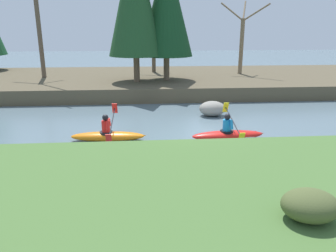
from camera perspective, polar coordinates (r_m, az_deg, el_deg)
name	(u,v)px	position (r m, az deg, el deg)	size (l,w,h in m)	color
ground_plane	(185,135)	(12.76, 3.06, -1.59)	(90.00, 90.00, 0.00)	slate
riverbank_near	(230,225)	(6.72, 10.68, -16.60)	(44.00, 7.90, 0.77)	#476B33
riverbank_far	(166,81)	(22.90, -0.35, 7.84)	(44.00, 10.27, 0.81)	brown
conifer_tree_centre	(166,4)	(20.60, -0.28, 20.50)	(3.20, 3.20, 7.54)	brown
bare_tree_upstream	(39,20)	(23.23, -21.56, 16.73)	(4.17, 4.13, 7.63)	brown
bare_tree_mid_upstream	(154,34)	(24.30, -2.49, 15.64)	(3.14, 3.10, 5.66)	brown
bare_tree_mid_downstream	(242,40)	(23.97, 12.75, 14.46)	(2.78, 2.74, 4.97)	#7A664C
shrub_clump_second	(310,205)	(6.44, 23.47, -12.54)	(1.02, 0.85, 0.55)	#4C562D
kayaker_lead	(231,134)	(12.42, 10.86, -1.44)	(2.79, 2.07, 1.20)	red
kayaker_middle	(108,135)	(12.26, -10.34, -1.55)	(2.78, 2.07, 1.20)	orange
boulder_midstream	(212,109)	(15.54, 7.72, 3.03)	(1.24, 0.97, 0.70)	gray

